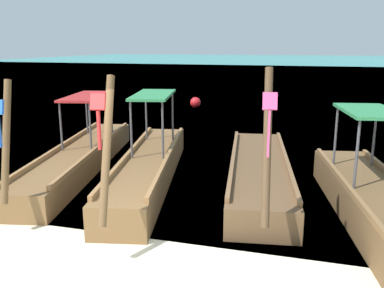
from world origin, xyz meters
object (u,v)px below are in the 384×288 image
object	(u,v)px
longtail_boat_blue_ribbon	(80,157)
longtail_boat_turquoise_ribbon	(373,200)
longtail_boat_pink_ribbon	(259,172)
longtail_boat_red_ribbon	(149,166)
mooring_buoy_near	(195,103)

from	to	relation	value
longtail_boat_blue_ribbon	longtail_boat_turquoise_ribbon	bearing A→B (deg)	-11.00
longtail_boat_blue_ribbon	longtail_boat_pink_ribbon	world-z (taller)	longtail_boat_pink_ribbon
longtail_boat_red_ribbon	longtail_boat_turquoise_ribbon	world-z (taller)	longtail_boat_red_ribbon
longtail_boat_blue_ribbon	mooring_buoy_near	xyz separation A→B (m)	(-0.03, 11.16, -0.07)
longtail_boat_red_ribbon	longtail_boat_pink_ribbon	size ratio (longest dim) A/B	1.07
longtail_boat_red_ribbon	longtail_boat_turquoise_ribbon	xyz separation A→B (m)	(4.75, -0.93, 0.01)
longtail_boat_pink_ribbon	mooring_buoy_near	bearing A→B (deg)	112.44
longtail_boat_pink_ribbon	mooring_buoy_near	xyz separation A→B (m)	(-4.59, 11.11, -0.03)
longtail_boat_blue_ribbon	longtail_boat_turquoise_ribbon	xyz separation A→B (m)	(6.80, -1.32, 0.04)
longtail_boat_pink_ribbon	mooring_buoy_near	world-z (taller)	longtail_boat_pink_ribbon
longtail_boat_blue_ribbon	longtail_boat_red_ribbon	distance (m)	2.09
mooring_buoy_near	longtail_boat_blue_ribbon	bearing A→B (deg)	-89.85
longtail_boat_blue_ribbon	longtail_boat_pink_ribbon	bearing A→B (deg)	0.69
longtail_boat_red_ribbon	longtail_boat_pink_ribbon	distance (m)	2.55
longtail_boat_blue_ribbon	longtail_boat_red_ribbon	size ratio (longest dim) A/B	1.01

